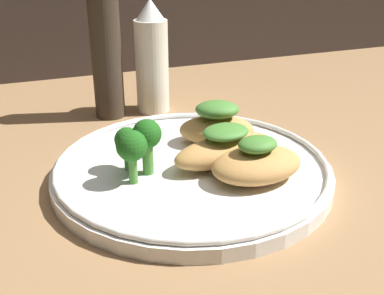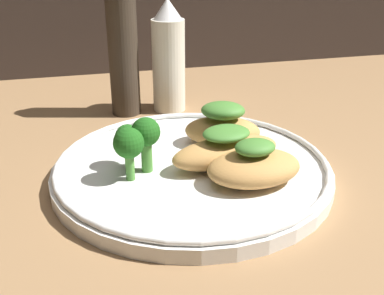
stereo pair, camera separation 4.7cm
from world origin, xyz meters
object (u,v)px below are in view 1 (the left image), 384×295
(broccoli_bunch, at_px, (136,142))
(pepper_grinder, at_px, (106,50))
(plate, at_px, (192,169))
(sauce_bottle, at_px, (152,59))

(broccoli_bunch, xyz_separation_m, pepper_grinder, (0.02, 0.20, 0.04))
(broccoli_bunch, distance_m, pepper_grinder, 0.21)
(plate, height_order, sauce_bottle, sauce_bottle)
(sauce_bottle, bearing_deg, plate, -95.35)
(plate, distance_m, sauce_bottle, 0.21)
(broccoli_bunch, height_order, pepper_grinder, pepper_grinder)
(sauce_bottle, xyz_separation_m, pepper_grinder, (-0.06, 0.00, 0.02))
(plate, relative_size, sauce_bottle, 1.86)
(plate, relative_size, broccoli_bunch, 5.02)
(plate, xyz_separation_m, broccoli_bunch, (-0.06, -0.00, 0.04))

